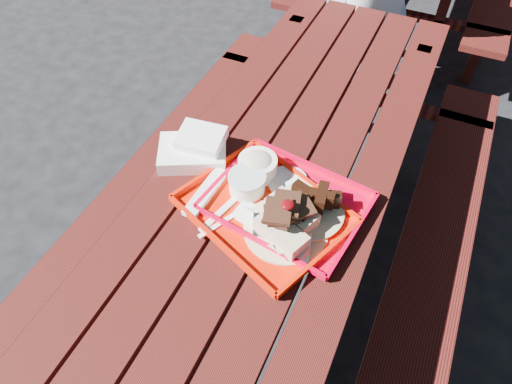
# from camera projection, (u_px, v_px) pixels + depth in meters

# --- Properties ---
(ground) EXTENTS (60.00, 60.00, 0.00)m
(ground) POSITION_uv_depth(u_px,v_px,m) (270.00, 286.00, 2.08)
(ground) COLOR black
(ground) RESTS_ON ground
(picnic_table_near) EXTENTS (1.41, 2.40, 0.75)m
(picnic_table_near) POSITION_uv_depth(u_px,v_px,m) (273.00, 210.00, 1.65)
(picnic_table_near) COLOR #46150D
(picnic_table_near) RESTS_ON ground
(near_tray) EXTENTS (0.58, 0.52, 0.15)m
(near_tray) POSITION_uv_depth(u_px,v_px,m) (269.00, 202.00, 1.38)
(near_tray) COLOR red
(near_tray) RESTS_ON picnic_table_near
(far_tray) EXTENTS (0.51, 0.42, 0.08)m
(far_tray) POSITION_uv_depth(u_px,v_px,m) (283.00, 201.00, 1.40)
(far_tray) COLOR red
(far_tray) RESTS_ON picnic_table_near
(white_cloth) EXTENTS (0.27, 0.25, 0.09)m
(white_cloth) POSITION_uv_depth(u_px,v_px,m) (195.00, 149.00, 1.53)
(white_cloth) COLOR white
(white_cloth) RESTS_ON picnic_table_near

